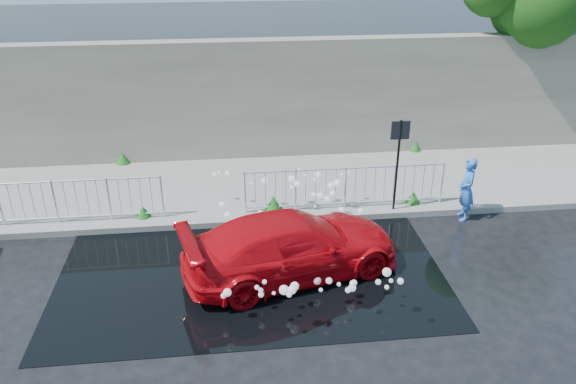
# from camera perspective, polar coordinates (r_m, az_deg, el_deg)

# --- Properties ---
(ground) EXTENTS (90.00, 90.00, 0.00)m
(ground) POSITION_cam_1_polar(r_m,az_deg,el_deg) (11.26, -6.10, -10.85)
(ground) COLOR black
(ground) RESTS_ON ground
(pavement) EXTENTS (30.00, 4.00, 0.15)m
(pavement) POSITION_cam_1_polar(r_m,az_deg,el_deg) (15.53, -6.42, 0.44)
(pavement) COLOR slate
(pavement) RESTS_ON ground
(curb) EXTENTS (30.00, 0.25, 0.16)m
(curb) POSITION_cam_1_polar(r_m,az_deg,el_deg) (13.74, -6.32, -3.10)
(curb) COLOR slate
(curb) RESTS_ON ground
(retaining_wall) EXTENTS (30.00, 0.60, 3.50)m
(retaining_wall) POSITION_cam_1_polar(r_m,az_deg,el_deg) (16.94, -6.81, 9.23)
(retaining_wall) COLOR #656055
(retaining_wall) RESTS_ON pavement
(puddle) EXTENTS (8.00, 5.00, 0.01)m
(puddle) POSITION_cam_1_polar(r_m,az_deg,el_deg) (12.08, -3.79, -7.87)
(puddle) COLOR black
(puddle) RESTS_ON ground
(sign_post) EXTENTS (0.45, 0.06, 2.50)m
(sign_post) POSITION_cam_1_polar(r_m,az_deg,el_deg) (13.73, 11.16, 4.11)
(sign_post) COLOR black
(sign_post) RESTS_ON ground
(railing_left) EXTENTS (5.05, 0.05, 1.10)m
(railing_left) POSITION_cam_1_polar(r_m,az_deg,el_deg) (14.37, -22.62, -0.79)
(railing_left) COLOR silver
(railing_left) RESTS_ON pavement
(railing_right) EXTENTS (5.05, 0.05, 1.10)m
(railing_right) POSITION_cam_1_polar(r_m,az_deg,el_deg) (14.04, 5.85, 0.59)
(railing_right) COLOR silver
(railing_right) RESTS_ON pavement
(weeds) EXTENTS (12.17, 3.93, 0.39)m
(weeds) POSITION_cam_1_polar(r_m,az_deg,el_deg) (14.94, -7.18, 0.37)
(weeds) COLOR #134412
(weeds) RESTS_ON pavement
(water_spray) EXTENTS (3.49, 5.42, 1.02)m
(water_spray) POSITION_cam_1_polar(r_m,az_deg,el_deg) (12.34, 1.00, -3.32)
(water_spray) COLOR white
(water_spray) RESTS_ON ground
(red_car) EXTENTS (4.88, 2.96, 1.32)m
(red_car) POSITION_cam_1_polar(r_m,az_deg,el_deg) (11.62, 0.42, -5.47)
(red_car) COLOR #B7070E
(red_car) RESTS_ON ground
(person) EXTENTS (0.46, 0.63, 1.60)m
(person) POSITION_cam_1_polar(r_m,az_deg,el_deg) (14.34, 17.69, 0.27)
(person) COLOR blue
(person) RESTS_ON ground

